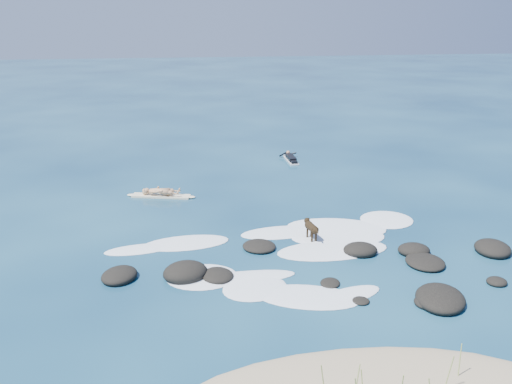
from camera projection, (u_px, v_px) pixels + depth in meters
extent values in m
plane|color=#0A2642|center=(292.00, 251.00, 19.67)|extent=(160.00, 160.00, 0.00)
cylinder|color=#90A650|center=(448.00, 375.00, 12.07)|extent=(0.16, 0.08, 0.97)
cylinder|color=#90A650|center=(460.00, 362.00, 12.57)|extent=(0.06, 0.11, 0.91)
ellipsoid|color=black|center=(444.00, 301.00, 16.17)|extent=(0.80, 0.84, 0.30)
ellipsoid|color=black|center=(414.00, 250.00, 19.49)|extent=(1.16, 1.04, 0.45)
ellipsoid|color=black|center=(425.00, 262.00, 18.66)|extent=(1.31, 1.46, 0.32)
ellipsoid|color=black|center=(361.00, 301.00, 16.29)|extent=(0.66, 0.66, 0.14)
ellipsoid|color=black|center=(440.00, 298.00, 16.23)|extent=(1.95, 2.15, 0.51)
ellipsoid|color=black|center=(259.00, 246.00, 19.90)|extent=(1.59, 1.61, 0.30)
ellipsoid|color=black|center=(425.00, 302.00, 16.13)|extent=(0.75, 0.85, 0.27)
ellipsoid|color=black|center=(330.00, 283.00, 17.33)|extent=(0.84, 0.91, 0.16)
ellipsoid|color=black|center=(497.00, 282.00, 17.36)|extent=(0.82, 0.80, 0.25)
ellipsoid|color=black|center=(119.00, 276.00, 17.67)|extent=(1.49, 1.59, 0.42)
ellipsoid|color=black|center=(185.00, 273.00, 17.75)|extent=(1.83, 1.76, 0.63)
ellipsoid|color=black|center=(493.00, 249.00, 19.58)|extent=(1.53, 1.69, 0.51)
ellipsoid|color=black|center=(217.00, 276.00, 17.71)|extent=(1.32, 1.39, 0.34)
ellipsoid|color=black|center=(360.00, 250.00, 19.48)|extent=(1.20, 1.03, 0.48)
ellipsoid|color=white|center=(336.00, 228.00, 21.72)|extent=(4.19, 2.96, 0.12)
ellipsoid|color=white|center=(255.00, 288.00, 17.09)|extent=(2.46, 2.25, 0.12)
ellipsoid|color=white|center=(308.00, 297.00, 16.56)|extent=(3.40, 2.36, 0.12)
ellipsoid|color=white|center=(328.00, 241.00, 20.55)|extent=(2.86, 1.90, 0.12)
ellipsoid|color=white|center=(202.00, 277.00, 17.79)|extent=(2.33, 1.94, 0.12)
ellipsoid|color=white|center=(345.00, 297.00, 16.56)|extent=(2.69, 1.75, 0.12)
ellipsoid|color=white|center=(186.00, 243.00, 20.34)|extent=(3.22, 1.69, 0.12)
ellipsoid|color=white|center=(344.00, 235.00, 21.04)|extent=(3.34, 2.55, 0.12)
ellipsoid|color=white|center=(242.00, 278.00, 17.73)|extent=(3.49, 1.10, 0.12)
ellipsoid|color=white|center=(333.00, 250.00, 19.75)|extent=(4.08, 1.98, 0.12)
ellipsoid|color=white|center=(282.00, 233.00, 21.28)|extent=(3.22, 1.52, 0.12)
ellipsoid|color=white|center=(139.00, 249.00, 19.80)|extent=(2.52, 1.24, 0.12)
ellipsoid|color=white|center=(387.00, 220.00, 22.56)|extent=(2.51, 2.44, 0.12)
ellipsoid|color=white|center=(311.00, 239.00, 20.66)|extent=(1.10, 0.90, 0.12)
cube|color=#F0E7C0|center=(161.00, 196.00, 25.28)|extent=(2.63, 1.16, 0.09)
ellipsoid|color=#F0E7C0|center=(190.00, 197.00, 25.14)|extent=(0.57, 0.41, 0.09)
ellipsoid|color=#F0E7C0|center=(133.00, 195.00, 25.41)|extent=(0.57, 0.41, 0.09)
imported|color=tan|center=(160.00, 177.00, 25.00)|extent=(0.54, 0.69, 1.68)
cube|color=silver|center=(291.00, 160.00, 31.19)|extent=(0.49, 2.03, 0.07)
ellipsoid|color=silver|center=(287.00, 156.00, 32.14)|extent=(0.25, 0.44, 0.08)
cube|color=black|center=(291.00, 158.00, 31.15)|extent=(0.39, 1.25, 0.20)
sphere|color=tan|center=(288.00, 153.00, 31.79)|extent=(0.21, 0.21, 0.21)
cylinder|color=black|center=(283.00, 154.00, 31.92)|extent=(0.50, 0.28, 0.23)
cylinder|color=black|center=(292.00, 154.00, 31.99)|extent=(0.50, 0.27, 0.23)
cube|color=black|center=(294.00, 162.00, 30.52)|extent=(0.32, 0.51, 0.13)
cylinder|color=black|center=(312.00, 228.00, 20.41)|extent=(0.39, 0.64, 0.29)
sphere|color=black|center=(309.00, 225.00, 20.65)|extent=(0.35, 0.35, 0.30)
sphere|color=black|center=(315.00, 230.00, 20.17)|extent=(0.32, 0.32, 0.27)
sphere|color=black|center=(307.00, 221.00, 20.78)|extent=(0.25, 0.25, 0.22)
cone|color=black|center=(306.00, 220.00, 20.90)|extent=(0.14, 0.15, 0.11)
cone|color=black|center=(306.00, 219.00, 20.72)|extent=(0.11, 0.09, 0.11)
cone|color=black|center=(309.00, 218.00, 20.76)|extent=(0.11, 0.09, 0.11)
cylinder|color=black|center=(307.00, 234.00, 20.67)|extent=(0.08, 0.08, 0.39)
cylinder|color=black|center=(311.00, 233.00, 20.72)|extent=(0.08, 0.08, 0.39)
cylinder|color=black|center=(312.00, 238.00, 20.30)|extent=(0.08, 0.08, 0.39)
cylinder|color=black|center=(316.00, 237.00, 20.34)|extent=(0.08, 0.08, 0.39)
cylinder|color=black|center=(317.00, 230.00, 20.03)|extent=(0.10, 0.29, 0.17)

